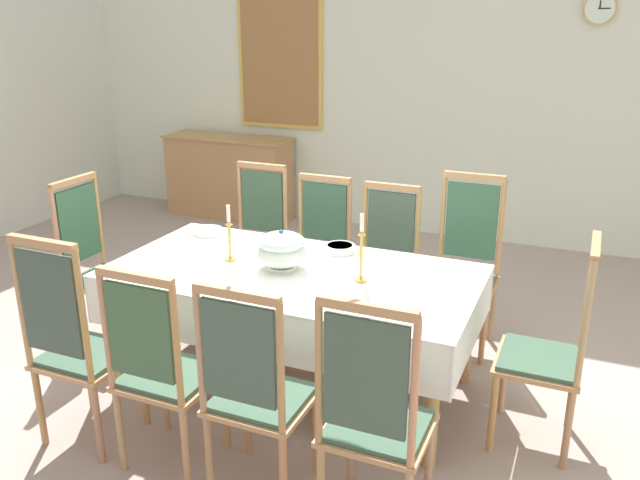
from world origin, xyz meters
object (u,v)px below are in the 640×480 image
at_px(bowl_near_right, 340,248).
at_px(spoon_secondary, 359,252).
at_px(chair_north_d, 465,263).
at_px(candlestick_east, 361,254).
at_px(soup_tureen, 282,250).
at_px(chair_head_west, 97,263).
at_px(chair_south_a, 75,342).
at_px(chair_north_b, 318,248).
at_px(chair_head_east, 555,345).
at_px(spoon_primary, 193,229).
at_px(chair_north_a, 256,237).
at_px(framed_painting, 280,57).
at_px(bowl_near_left, 208,231).
at_px(dining_table, 293,283).
at_px(candlestick_west, 229,239).
at_px(chair_north_c, 384,258).
at_px(mounted_clock, 600,8).
at_px(chair_south_b, 161,367).
at_px(sideboard, 229,177).
at_px(chair_south_d, 374,416).
at_px(chair_south_c, 255,390).

relative_size(bowl_near_right, spoon_secondary, 1.09).
distance_m(chair_north_d, candlestick_east, 1.08).
relative_size(soup_tureen, candlestick_east, 0.78).
bearing_deg(chair_head_west, soup_tureen, 90.00).
distance_m(chair_south_a, chair_north_b, 1.96).
xyz_separation_m(chair_head_east, spoon_primary, (-2.41, 0.41, 0.18)).
bearing_deg(chair_north_a, framed_painting, -68.28).
distance_m(chair_north_b, bowl_near_left, 0.83).
bearing_deg(dining_table, bowl_near_left, 154.98).
bearing_deg(dining_table, candlestick_west, -180.00).
bearing_deg(chair_north_a, chair_north_d, -179.85).
bearing_deg(chair_north_c, mounted_clock, -116.63).
xyz_separation_m(candlestick_west, bowl_near_right, (0.55, 0.40, -0.11)).
xyz_separation_m(dining_table, chair_south_b, (-0.25, -0.94, -0.12)).
distance_m(chair_north_a, bowl_near_left, 0.60).
bearing_deg(sideboard, framed_painting, -154.48).
distance_m(chair_south_b, bowl_near_left, 1.46).
bearing_deg(framed_painting, chair_north_d, -42.45).
xyz_separation_m(chair_south_d, soup_tureen, (-0.89, 0.95, 0.29)).
xyz_separation_m(chair_south_a, spoon_primary, (-0.19, 1.35, 0.17)).
bearing_deg(chair_head_east, chair_north_a, 67.02).
bearing_deg(spoon_primary, sideboard, 104.00).
xyz_separation_m(candlestick_west, framed_painting, (-1.26, 3.23, 0.85)).
bearing_deg(chair_head_east, soup_tureen, 90.00).
xyz_separation_m(chair_north_a, candlestick_east, (1.18, -0.94, 0.35)).
bearing_deg(chair_south_d, dining_table, 130.87).
height_order(chair_south_a, framed_painting, framed_painting).
distance_m(dining_table, chair_head_east, 1.46).
xyz_separation_m(dining_table, bowl_near_left, (-0.82, 0.38, 0.10)).
xyz_separation_m(chair_south_c, soup_tureen, (-0.33, 0.94, 0.31)).
distance_m(chair_head_east, spoon_primary, 2.45).
bearing_deg(spoon_primary, chair_south_a, -94.22).
xyz_separation_m(chair_north_b, bowl_near_right, (0.38, -0.54, 0.23)).
height_order(chair_north_c, chair_head_east, chair_head_east).
bearing_deg(spoon_secondary, chair_head_west, -178.86).
xyz_separation_m(dining_table, chair_south_d, (0.82, -0.95, -0.10)).
bearing_deg(chair_south_d, spoon_primary, 142.61).
bearing_deg(chair_head_east, mounted_clock, 1.00).
distance_m(chair_north_b, framed_painting, 2.95).
xyz_separation_m(chair_north_a, spoon_secondary, (1.02, -0.52, 0.19)).
relative_size(chair_head_west, bowl_near_right, 6.02).
distance_m(chair_head_east, bowl_near_right, 1.40).
height_order(chair_north_a, chair_south_d, chair_south_d).
height_order(chair_south_b, chair_north_d, chair_north_d).
distance_m(chair_south_a, chair_north_c, 2.15).
bearing_deg(soup_tureen, chair_south_a, -126.25).
height_order(candlestick_east, bowl_near_right, candlestick_east).
distance_m(chair_head_west, spoon_primary, 0.67).
bearing_deg(bowl_near_right, candlestick_west, -144.01).
relative_size(chair_head_west, spoon_secondary, 6.55).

